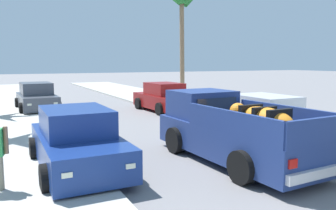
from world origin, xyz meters
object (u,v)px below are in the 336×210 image
car_left_near (163,98)px  palm_tree_left_fore (182,3)px  car_left_far (37,98)px  pickup_truck (232,131)px  car_left_mid (263,119)px  car_right_near (77,142)px

car_left_near → palm_tree_left_fore: size_ratio=0.55×
car_left_far → pickup_truck: bearing=-72.8°
palm_tree_left_fore → car_left_mid: bearing=-105.2°
car_left_far → car_right_near: bearing=-90.5°
car_left_mid → car_left_far: same height
car_left_mid → palm_tree_left_fore: palm_tree_left_fore is taller
palm_tree_left_fore → car_left_near: bearing=-130.0°
car_left_far → palm_tree_left_fore: (9.49, 0.78, 5.83)m
car_left_mid → car_right_near: bearing=-175.3°
pickup_truck → car_left_mid: (2.50, 1.54, -0.10)m
car_left_mid → car_left_near: bearing=91.1°
pickup_truck → palm_tree_left_fore: size_ratio=0.68×
car_left_far → palm_tree_left_fore: 11.17m
pickup_truck → palm_tree_left_fore: (5.66, 13.16, 5.73)m
palm_tree_left_fore → car_left_far: bearing=-175.3°
car_left_near → palm_tree_left_fore: bearing=50.0°
pickup_truck → palm_tree_left_fore: bearing=66.7°
car_left_near → car_right_near: 10.34m
pickup_truck → car_left_near: 9.52m
car_left_near → car_left_mid: size_ratio=1.01×
car_right_near → car_left_near: bearing=52.5°
pickup_truck → palm_tree_left_fore: 15.42m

